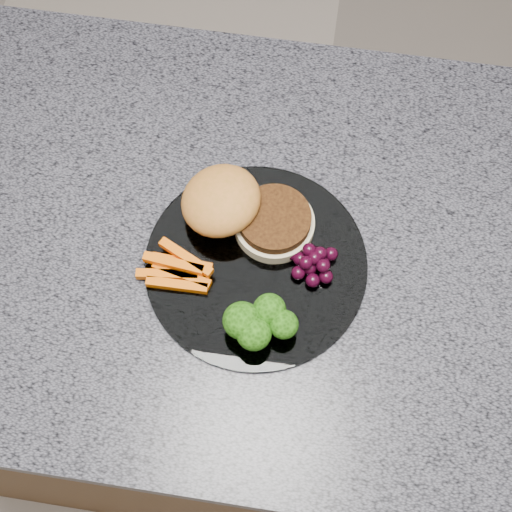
{
  "coord_description": "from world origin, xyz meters",
  "views": [
    {
      "loc": [
        -0.01,
        -0.35,
        1.67
      ],
      "look_at": [
        -0.06,
        -0.03,
        0.93
      ],
      "focal_mm": 50.0,
      "sensor_mm": 36.0,
      "label": 1
    }
  ],
  "objects": [
    {
      "name": "grape_bunch",
      "position": [
        0.0,
        -0.03,
        0.92
      ],
      "size": [
        0.06,
        0.05,
        0.03
      ],
      "rotation": [
        0.0,
        0.0,
        0.22
      ],
      "color": "black",
      "rests_on": "plate"
    },
    {
      "name": "carrot_sticks",
      "position": [
        -0.15,
        -0.06,
        0.91
      ],
      "size": [
        0.09,
        0.06,
        0.02
      ],
      "rotation": [
        0.0,
        0.0,
        -0.37
      ],
      "color": "#DA5A03",
      "rests_on": "plate"
    },
    {
      "name": "plate",
      "position": [
        -0.06,
        -0.03,
        0.9
      ],
      "size": [
        0.26,
        0.26,
        0.01
      ],
      "primitive_type": "cylinder",
      "color": "white",
      "rests_on": "countertop"
    },
    {
      "name": "burger",
      "position": [
        -0.09,
        0.02,
        0.93
      ],
      "size": [
        0.16,
        0.11,
        0.05
      ],
      "rotation": [
        0.0,
        0.0,
        -0.05
      ],
      "color": "beige",
      "rests_on": "plate"
    },
    {
      "name": "island_cabinet",
      "position": [
        0.0,
        0.0,
        0.43
      ],
      "size": [
        1.2,
        0.6,
        0.86
      ],
      "primitive_type": "cube",
      "color": "#51361C",
      "rests_on": "ground"
    },
    {
      "name": "countertop",
      "position": [
        0.0,
        0.0,
        0.88
      ],
      "size": [
        1.2,
        0.6,
        0.04
      ],
      "primitive_type": "cube",
      "color": "#52515C",
      "rests_on": "island_cabinet"
    },
    {
      "name": "broccoli",
      "position": [
        -0.05,
        -0.11,
        0.93
      ],
      "size": [
        0.08,
        0.07,
        0.05
      ],
      "rotation": [
        0.0,
        0.0,
        0.36
      ],
      "color": "olive",
      "rests_on": "plate"
    }
  ]
}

